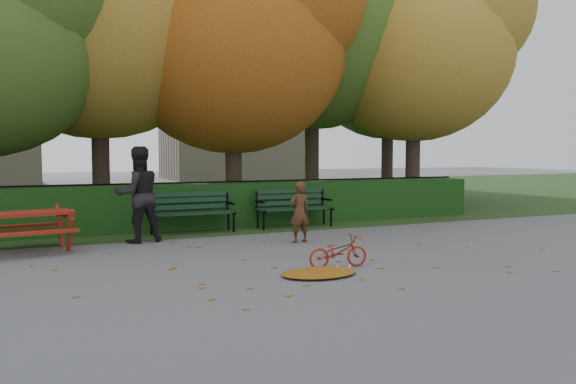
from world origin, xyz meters
name	(u,v)px	position (x,y,z in m)	size (l,w,h in m)	color
ground	(327,257)	(0.00, 0.00, 0.00)	(90.00, 90.00, 0.00)	slate
grass_strip	(157,197)	(0.00, 14.00, 0.01)	(90.00, 90.00, 0.00)	#1A3515
building_right	(234,89)	(8.00, 28.00, 6.00)	(9.00, 6.00, 12.00)	tan
hedge	(237,204)	(0.00, 4.50, 0.50)	(13.00, 0.90, 1.00)	black
iron_fence	(226,200)	(0.00, 5.30, 0.54)	(14.00, 0.04, 1.02)	black
tree_b	(113,5)	(-2.44, 6.75, 5.40)	(6.72, 6.40, 8.79)	black
tree_c	(248,34)	(0.83, 5.96, 4.82)	(6.30, 6.00, 8.00)	black
tree_d	(327,12)	(3.88, 7.23, 5.98)	(7.14, 6.80, 9.58)	black
tree_e	(428,41)	(6.52, 5.77, 5.08)	(6.09, 5.80, 8.16)	black
tree_g	(399,56)	(8.33, 9.76, 5.37)	(6.30, 6.00, 8.55)	black
bench_left	(192,209)	(-1.30, 3.70, 0.52)	(1.80, 0.57, 0.88)	black
bench_right	(293,205)	(1.10, 3.70, 0.52)	(1.80, 0.57, 0.88)	black
picnic_table	(20,221)	(-4.60, 2.52, 0.55)	(1.86, 1.60, 0.81)	maroon
leaf_pile	(319,273)	(-0.74, -1.14, 0.04)	(1.11, 0.77, 0.08)	#672F0D
leaf_scatter	(319,254)	(0.00, 0.30, 0.01)	(9.00, 5.70, 0.01)	#672F0D
child	(299,212)	(0.26, 1.61, 0.59)	(0.43, 0.28, 1.17)	#462916
adult	(138,194)	(-2.55, 2.90, 0.92)	(0.90, 0.70, 1.85)	black
bicycle	(338,252)	(-0.24, -0.79, 0.24)	(0.32, 0.93, 0.49)	#9F1B0E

